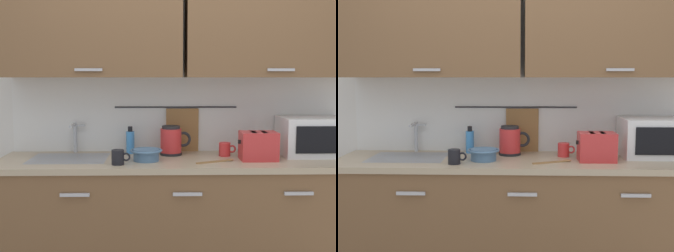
{
  "view_description": "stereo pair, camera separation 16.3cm",
  "coord_description": "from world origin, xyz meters",
  "views": [
    {
      "loc": [
        -0.18,
        -2.49,
        1.46
      ],
      "look_at": [
        -0.11,
        0.33,
        1.12
      ],
      "focal_mm": 44.51,
      "sensor_mm": 36.0,
      "label": 1
    },
    {
      "loc": [
        -0.01,
        -2.49,
        1.46
      ],
      "look_at": [
        -0.11,
        0.33,
        1.12
      ],
      "focal_mm": 44.51,
      "sensor_mm": 36.0,
      "label": 2
    }
  ],
  "objects": [
    {
      "name": "counter_unit",
      "position": [
        -0.01,
        0.3,
        0.46
      ],
      "size": [
        2.53,
        0.64,
        0.9
      ],
      "color": "brown",
      "rests_on": "ground"
    },
    {
      "name": "back_wall_assembly",
      "position": [
        -0.0,
        0.53,
        1.52
      ],
      "size": [
        3.7,
        0.41,
        2.5
      ],
      "color": "silver",
      "rests_on": "ground"
    },
    {
      "name": "sink_faucet",
      "position": [
        -0.79,
        0.53,
        1.04
      ],
      "size": [
        0.09,
        0.17,
        0.22
      ],
      "color": "#B2B5BA",
      "rests_on": "counter_unit"
    },
    {
      "name": "microwave",
      "position": [
        0.92,
        0.41,
        1.04
      ],
      "size": [
        0.46,
        0.35,
        0.27
      ],
      "color": "white",
      "rests_on": "counter_unit"
    },
    {
      "name": "electric_kettle",
      "position": [
        -0.08,
        0.44,
        1.0
      ],
      "size": [
        0.23,
        0.16,
        0.21
      ],
      "color": "black",
      "rests_on": "counter_unit"
    },
    {
      "name": "dish_soap_bottle",
      "position": [
        -0.38,
        0.51,
        0.99
      ],
      "size": [
        0.06,
        0.06,
        0.2
      ],
      "color": "#3F8CD8",
      "rests_on": "counter_unit"
    },
    {
      "name": "mug_near_sink",
      "position": [
        -0.43,
        0.11,
        0.95
      ],
      "size": [
        0.12,
        0.08,
        0.09
      ],
      "color": "black",
      "rests_on": "counter_unit"
    },
    {
      "name": "mixing_bowl",
      "position": [
        -0.26,
        0.23,
        0.94
      ],
      "size": [
        0.21,
        0.21,
        0.08
      ],
      "color": "#4C7093",
      "rests_on": "counter_unit"
    },
    {
      "name": "toaster",
      "position": [
        0.49,
        0.24,
        1.0
      ],
      "size": [
        0.26,
        0.17,
        0.19
      ],
      "color": "red",
      "rests_on": "counter_unit"
    },
    {
      "name": "mug_by_kettle",
      "position": [
        0.29,
        0.39,
        0.95
      ],
      "size": [
        0.12,
        0.08,
        0.09
      ],
      "color": "red",
      "rests_on": "counter_unit"
    },
    {
      "name": "wooden_spoon",
      "position": [
        0.23,
        0.18,
        0.91
      ],
      "size": [
        0.27,
        0.13,
        0.01
      ],
      "color": "#9E7042",
      "rests_on": "counter_unit"
    }
  ]
}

